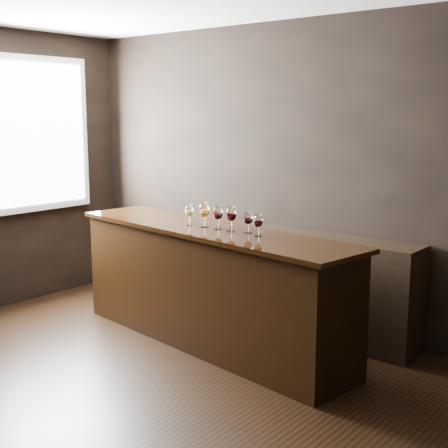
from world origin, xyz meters
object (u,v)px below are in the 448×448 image
Objects in this scene: glass_amber at (204,211)px; glass_red_d at (258,221)px; bar_counter at (210,288)px; glass_red_a at (218,213)px; back_bar_shelf at (285,279)px; glass_red_b at (231,214)px; glass_white at (189,211)px; glass_red_c at (248,219)px.

glass_amber reaches higher than glass_red_d.
glass_red_a reaches higher than bar_counter.
glass_red_b is at bearing -91.91° from back_bar_shelf.
bar_counter is 1.10× the size of back_bar_shelf.
glass_red_b reaches higher than bar_counter.
glass_red_a reaches higher than glass_red_d.
bar_counter is 0.83m from glass_red_d.
glass_red_d is at bearing -1.26° from glass_white.
glass_red_d is at bearing 4.55° from bar_counter.
glass_amber reaches higher than glass_red_c.
glass_white is 1.04× the size of glass_red_c.
glass_red_b is at bearing 5.13° from bar_counter.
glass_red_b is 1.21× the size of glass_red_d.
glass_red_c and glass_red_d have the same top height.
bar_counter is at bearing -109.87° from back_bar_shelf.
glass_red_a is 0.95× the size of glass_red_b.
glass_red_a is 0.15m from glass_red_b.
glass_white is at bearing -174.16° from glass_amber.
bar_counter is at bearing 176.66° from glass_red_d.
glass_red_a is 0.43m from glass_red_d.
bar_counter is 0.68m from glass_white.
bar_counter is at bearing 3.92° from glass_white.
glass_white is at bearing -179.65° from glass_red_b.
glass_red_d is (0.13, -0.05, 0.00)m from glass_red_c.
glass_amber reaches higher than bar_counter.
glass_red_b reaches higher than glass_white.
glass_red_c is (0.45, 0.02, -0.03)m from glass_amber.
glass_white is 0.74m from glass_red_d.
glass_red_b is at bearing -168.79° from glass_red_c.
glass_red_c is at bearing -80.31° from back_bar_shelf.
glass_red_b is at bearing 176.16° from glass_red_d.
glass_red_b reaches higher than glass_red_d.
glass_amber is at bearing -177.92° from glass_red_c.
glass_white is (-0.48, -0.76, 0.68)m from back_bar_shelf.
glass_red_d is at bearing -3.18° from glass_amber.
bar_counter is 0.67m from glass_red_a.
glass_red_b reaches higher than glass_red_a.
back_bar_shelf is 12.76× the size of glass_red_a.
bar_counter is 0.71m from glass_red_b.
back_bar_shelf is at bearing 88.09° from glass_red_b.
back_bar_shelf is 14.12× the size of glass_white.
back_bar_shelf is 1.06m from glass_red_d.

